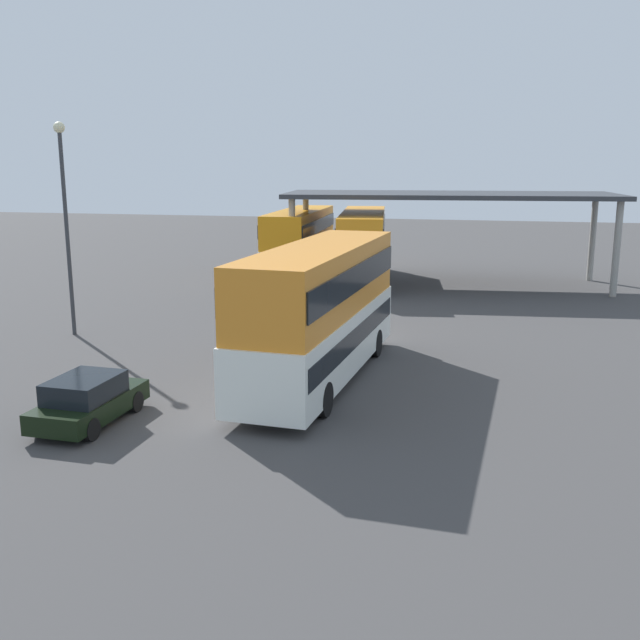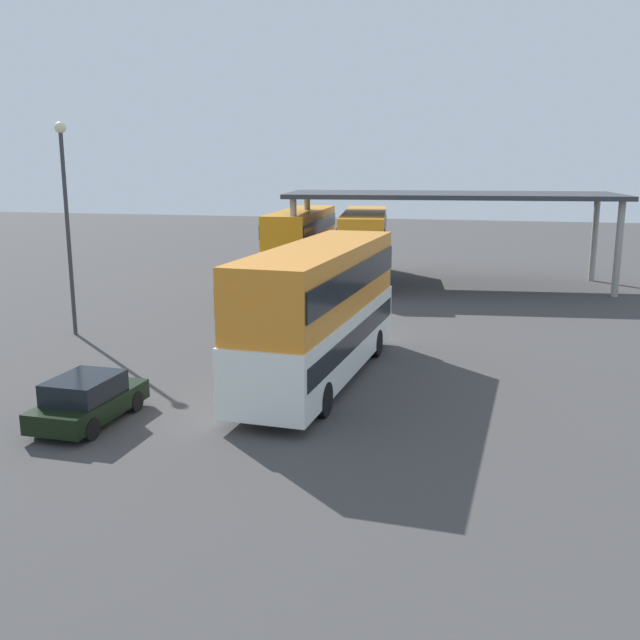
{
  "view_description": "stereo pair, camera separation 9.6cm",
  "coord_description": "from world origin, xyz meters",
  "px_view_note": "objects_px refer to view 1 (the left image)",
  "views": [
    {
      "loc": [
        6.22,
        -18.81,
        7.06
      ],
      "look_at": [
        1.27,
        3.44,
        2.0
      ],
      "focal_mm": 40.59,
      "sensor_mm": 36.0,
      "label": 1
    },
    {
      "loc": [
        6.31,
        -18.79,
        7.06
      ],
      "look_at": [
        1.27,
        3.44,
        2.0
      ],
      "focal_mm": 40.59,
      "sensor_mm": 36.0,
      "label": 2
    }
  ],
  "objects_px": {
    "double_decker_main": "(320,308)",
    "parked_hatchback": "(88,400)",
    "double_decker_mid_row": "(363,244)",
    "lamppost_tall": "(65,205)",
    "double_decker_near_canopy": "(300,240)"
  },
  "relations": [
    {
      "from": "double_decker_near_canopy",
      "to": "lamppost_tall",
      "type": "distance_m",
      "value": 17.87
    },
    {
      "from": "parked_hatchback",
      "to": "double_decker_near_canopy",
      "type": "xyz_separation_m",
      "value": [
        -0.59,
        26.02,
        1.56
      ]
    },
    {
      "from": "double_decker_main",
      "to": "lamppost_tall",
      "type": "relative_size",
      "value": 1.28
    },
    {
      "from": "double_decker_mid_row",
      "to": "lamppost_tall",
      "type": "distance_m",
      "value": 18.54
    },
    {
      "from": "lamppost_tall",
      "to": "parked_hatchback",
      "type": "bearing_deg",
      "value": -57.07
    },
    {
      "from": "double_decker_near_canopy",
      "to": "double_decker_mid_row",
      "type": "xyz_separation_m",
      "value": [
        4.1,
        -1.14,
        0.03
      ]
    },
    {
      "from": "double_decker_near_canopy",
      "to": "double_decker_mid_row",
      "type": "distance_m",
      "value": 4.25
    },
    {
      "from": "double_decker_mid_row",
      "to": "lamppost_tall",
      "type": "bearing_deg",
      "value": 141.56
    },
    {
      "from": "lamppost_tall",
      "to": "double_decker_mid_row",
      "type": "bearing_deg",
      "value": 58.66
    },
    {
      "from": "double_decker_main",
      "to": "lamppost_tall",
      "type": "bearing_deg",
      "value": 75.31
    },
    {
      "from": "double_decker_main",
      "to": "parked_hatchback",
      "type": "distance_m",
      "value": 7.72
    },
    {
      "from": "parked_hatchback",
      "to": "double_decker_near_canopy",
      "type": "height_order",
      "value": "double_decker_near_canopy"
    },
    {
      "from": "parked_hatchback",
      "to": "double_decker_mid_row",
      "type": "relative_size",
      "value": 0.33
    },
    {
      "from": "double_decker_near_canopy",
      "to": "lamppost_tall",
      "type": "relative_size",
      "value": 1.26
    },
    {
      "from": "double_decker_main",
      "to": "parked_hatchback",
      "type": "xyz_separation_m",
      "value": [
        -5.28,
        -5.36,
        -1.73
      ]
    }
  ]
}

